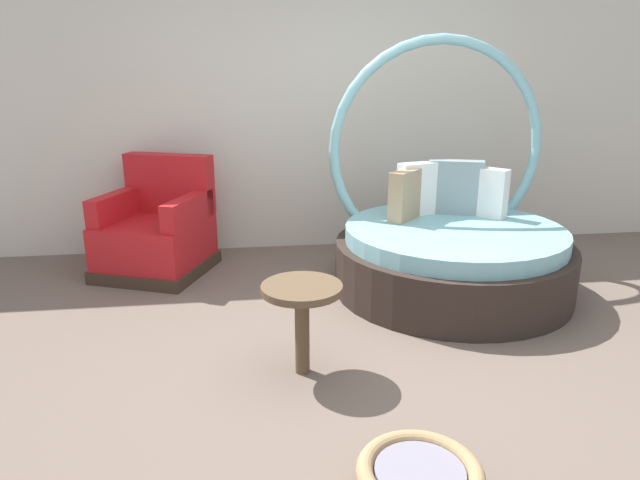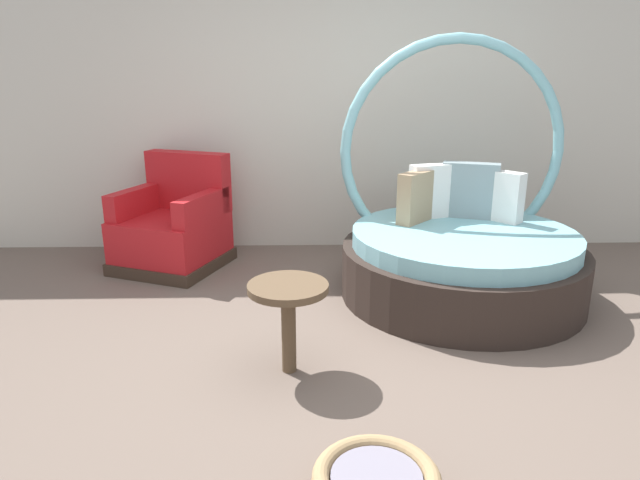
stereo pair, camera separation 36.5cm
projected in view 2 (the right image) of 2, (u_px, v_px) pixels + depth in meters
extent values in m
cube|color=#66564C|center=(361.00, 371.00, 3.16)|extent=(8.00, 8.00, 0.02)
cube|color=beige|center=(338.00, 104.00, 5.05)|extent=(8.00, 0.12, 2.63)
cylinder|color=#2D231E|center=(461.00, 271.00, 4.13)|extent=(1.76, 1.76, 0.38)
cylinder|color=#7AB7C1|center=(464.00, 239.00, 4.05)|extent=(1.62, 1.62, 0.12)
torus|color=#7AB7C1|center=(452.00, 152.00, 4.35)|extent=(1.75, 0.08, 1.75)
cube|color=white|center=(498.00, 195.00, 4.28)|extent=(0.35, 0.36, 0.38)
cube|color=gray|center=(470.00, 190.00, 4.34)|extent=(0.44, 0.25, 0.43)
cube|color=white|center=(435.00, 191.00, 4.35)|extent=(0.43, 0.24, 0.42)
cube|color=tan|center=(417.00, 197.00, 4.23)|extent=(0.35, 0.36, 0.38)
cube|color=#38281E|center=(173.00, 261.00, 4.77)|extent=(1.04, 1.04, 0.10)
cube|color=red|center=(171.00, 236.00, 4.71)|extent=(0.99, 0.99, 0.34)
cube|color=red|center=(188.00, 181.00, 4.86)|extent=(0.76, 0.43, 0.50)
cube|color=red|center=(137.00, 201.00, 4.73)|extent=(0.37, 0.68, 0.22)
cube|color=red|center=(202.00, 207.00, 4.52)|extent=(0.37, 0.68, 0.22)
torus|color=#9E7F56|center=(377.00, 479.00, 2.18)|extent=(0.51, 0.51, 0.07)
cylinder|color=brown|center=(289.00, 332.00, 3.07)|extent=(0.08, 0.08, 0.48)
cylinder|color=brown|center=(288.00, 288.00, 3.00)|extent=(0.44, 0.44, 0.04)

